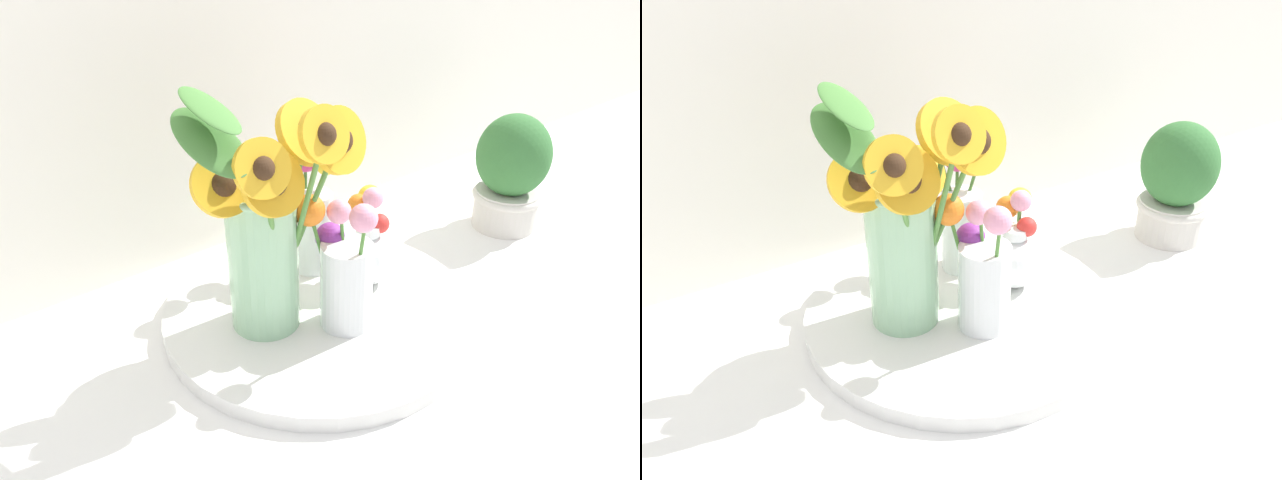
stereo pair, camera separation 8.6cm
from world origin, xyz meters
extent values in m
plane|color=white|center=(0.00, 0.00, 0.00)|extent=(6.00, 6.00, 0.00)
cylinder|color=white|center=(0.00, 0.12, 0.01)|extent=(0.45, 0.45, 0.02)
cylinder|color=#99CC9E|center=(-0.08, 0.13, 0.12)|extent=(0.09, 0.09, 0.20)
torus|color=#99CC9E|center=(-0.08, 0.13, 0.22)|extent=(0.10, 0.10, 0.01)
cylinder|color=#568E42|center=(-0.09, 0.09, 0.18)|extent=(0.06, 0.05, 0.21)
cylinder|color=gold|center=(-0.12, 0.07, 0.29)|extent=(0.08, 0.04, 0.08)
sphere|color=#382314|center=(-0.12, 0.07, 0.29)|extent=(0.03, 0.03, 0.03)
cylinder|color=#568E42|center=(-0.07, 0.15, 0.14)|extent=(0.06, 0.02, 0.18)
cylinder|color=gold|center=(-0.04, 0.15, 0.23)|extent=(0.09, 0.05, 0.08)
sphere|color=#382314|center=(-0.04, 0.15, 0.23)|extent=(0.03, 0.03, 0.03)
cylinder|color=#568E42|center=(-0.09, 0.10, 0.17)|extent=(0.01, 0.03, 0.18)
cylinder|color=gold|center=(-0.09, 0.09, 0.26)|extent=(0.08, 0.05, 0.08)
sphere|color=#382314|center=(-0.09, 0.09, 0.26)|extent=(0.03, 0.03, 0.03)
cylinder|color=#568E42|center=(-0.05, 0.12, 0.17)|extent=(0.07, 0.01, 0.24)
cylinder|color=gold|center=(-0.01, 0.12, 0.29)|extent=(0.10, 0.06, 0.10)
sphere|color=#382314|center=(-0.01, 0.12, 0.29)|extent=(0.04, 0.04, 0.04)
cylinder|color=#568E42|center=(-0.04, 0.09, 0.18)|extent=(0.07, 0.05, 0.21)
cylinder|color=gold|center=(-0.01, 0.07, 0.29)|extent=(0.10, 0.04, 0.10)
sphere|color=#382314|center=(-0.01, 0.07, 0.29)|extent=(0.03, 0.03, 0.03)
cylinder|color=#568E42|center=(-0.05, 0.09, 0.19)|extent=(0.03, 0.07, 0.24)
cylinder|color=gold|center=(-0.04, 0.06, 0.31)|extent=(0.08, 0.03, 0.07)
sphere|color=#382314|center=(-0.04, 0.06, 0.31)|extent=(0.03, 0.03, 0.03)
cylinder|color=#568E42|center=(-0.12, 0.13, 0.16)|extent=(0.04, 0.01, 0.18)
cylinder|color=gold|center=(-0.14, 0.13, 0.25)|extent=(0.09, 0.05, 0.08)
sphere|color=#382314|center=(-0.14, 0.13, 0.25)|extent=(0.03, 0.03, 0.03)
ellipsoid|color=#477F38|center=(-0.15, 0.13, 0.34)|extent=(0.05, 0.11, 0.05)
ellipsoid|color=#477F38|center=(-0.15, 0.12, 0.31)|extent=(0.07, 0.12, 0.07)
cylinder|color=white|center=(0.00, 0.06, 0.09)|extent=(0.07, 0.07, 0.12)
cylinder|color=#4C8438|center=(-0.02, 0.08, 0.13)|extent=(0.03, 0.03, 0.14)
sphere|color=orange|center=(-0.03, 0.10, 0.20)|extent=(0.04, 0.04, 0.04)
cylinder|color=#4C8438|center=(0.00, 0.03, 0.14)|extent=(0.01, 0.03, 0.14)
sphere|color=pink|center=(-0.01, 0.02, 0.21)|extent=(0.04, 0.04, 0.04)
cylinder|color=#4C8438|center=(-0.01, 0.08, 0.10)|extent=(0.01, 0.03, 0.10)
sphere|color=purple|center=(0.00, 0.09, 0.15)|extent=(0.04, 0.04, 0.04)
cylinder|color=#4C8438|center=(0.01, 0.07, 0.13)|extent=(0.01, 0.01, 0.12)
sphere|color=pink|center=(0.00, 0.08, 0.19)|extent=(0.03, 0.03, 0.03)
sphere|color=white|center=(0.09, 0.12, 0.07)|extent=(0.08, 0.08, 0.08)
cylinder|color=white|center=(0.09, 0.12, 0.11)|extent=(0.04, 0.04, 0.02)
cylinder|color=#4C8438|center=(0.10, 0.12, 0.09)|extent=(0.02, 0.02, 0.07)
sphere|color=red|center=(0.11, 0.11, 0.12)|extent=(0.03, 0.03, 0.03)
cylinder|color=#4C8438|center=(0.12, 0.14, 0.10)|extent=(0.02, 0.02, 0.09)
sphere|color=yellow|center=(0.12, 0.15, 0.15)|extent=(0.04, 0.04, 0.04)
cylinder|color=#4C8438|center=(0.11, 0.12, 0.11)|extent=(0.01, 0.01, 0.10)
sphere|color=pink|center=(0.11, 0.12, 0.16)|extent=(0.03, 0.03, 0.03)
cylinder|color=#4C8438|center=(0.11, 0.14, 0.09)|extent=(0.01, 0.02, 0.10)
sphere|color=orange|center=(0.10, 0.15, 0.14)|extent=(0.03, 0.03, 0.03)
cylinder|color=white|center=(0.06, 0.20, 0.09)|extent=(0.06, 0.06, 0.13)
cylinder|color=#427533|center=(0.06, 0.22, 0.13)|extent=(0.03, 0.04, 0.14)
sphere|color=#C6337A|center=(0.07, 0.23, 0.20)|extent=(0.04, 0.04, 0.04)
cylinder|color=#427533|center=(0.05, 0.22, 0.15)|extent=(0.04, 0.02, 0.15)
sphere|color=white|center=(0.03, 0.23, 0.22)|extent=(0.04, 0.04, 0.04)
cylinder|color=#427533|center=(0.07, 0.21, 0.13)|extent=(0.04, 0.01, 0.12)
sphere|color=yellow|center=(0.08, 0.20, 0.19)|extent=(0.03, 0.03, 0.03)
cylinder|color=beige|center=(0.45, 0.12, 0.04)|extent=(0.11, 0.11, 0.07)
torus|color=beige|center=(0.45, 0.12, 0.06)|extent=(0.13, 0.13, 0.01)
ellipsoid|color=#336B33|center=(0.45, 0.12, 0.14)|extent=(0.13, 0.13, 0.15)
camera|label=1|loc=(-0.47, -0.46, 0.56)|focal=35.00mm
camera|label=2|loc=(-0.40, -0.51, 0.56)|focal=35.00mm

